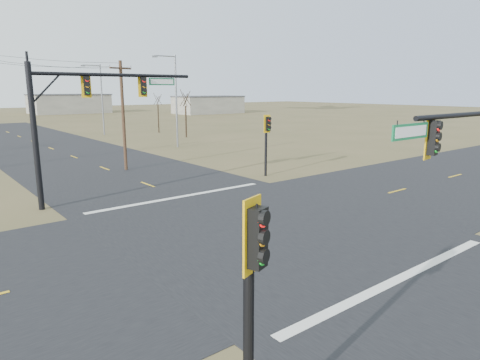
% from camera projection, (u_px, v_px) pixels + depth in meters
% --- Properties ---
extents(ground, '(320.00, 320.00, 0.00)m').
position_uv_depth(ground, '(260.00, 227.00, 20.84)').
color(ground, brown).
rests_on(ground, ground).
extents(road_ew, '(160.00, 14.00, 0.02)m').
position_uv_depth(road_ew, '(260.00, 227.00, 20.83)').
color(road_ew, black).
rests_on(road_ew, ground).
extents(road_ns, '(14.00, 160.00, 0.02)m').
position_uv_depth(road_ns, '(260.00, 227.00, 20.83)').
color(road_ns, black).
rests_on(road_ns, ground).
extents(stop_bar_near, '(12.00, 0.40, 0.01)m').
position_uv_depth(stop_bar_near, '(400.00, 278.00, 15.09)').
color(stop_bar_near, silver).
rests_on(stop_bar_near, road_ns).
extents(stop_bar_far, '(12.00, 0.40, 0.01)m').
position_uv_depth(stop_bar_far, '(181.00, 197.00, 26.57)').
color(stop_bar_far, silver).
rests_on(stop_bar_far, road_ns).
extents(mast_arm_far, '(9.87, 0.54, 8.00)m').
position_uv_depth(mast_arm_far, '(84.00, 105.00, 24.39)').
color(mast_arm_far, black).
rests_on(mast_arm_far, ground).
extents(pedestal_signal_ne, '(0.63, 0.55, 4.72)m').
position_uv_depth(pedestal_signal_ne, '(267.00, 132.00, 32.37)').
color(pedestal_signal_ne, black).
rests_on(pedestal_signal_ne, ground).
extents(pedestal_signal_sw, '(0.66, 0.58, 4.83)m').
position_uv_depth(pedestal_signal_sw, '(253.00, 273.00, 7.36)').
color(pedestal_signal_sw, black).
rests_on(pedestal_signal_sw, ground).
extents(utility_pole_near, '(2.08, 0.79, 8.81)m').
position_uv_depth(utility_pole_near, '(123.00, 114.00, 34.61)').
color(utility_pole_near, '#442D1D').
rests_on(utility_pole_near, ground).
extents(streetlight_a, '(2.89, 0.42, 10.33)m').
position_uv_depth(streetlight_a, '(174.00, 96.00, 48.16)').
color(streetlight_a, slate).
rests_on(streetlight_a, ground).
extents(streetlight_b, '(2.82, 0.33, 10.10)m').
position_uv_depth(streetlight_b, '(100.00, 96.00, 61.77)').
color(streetlight_b, slate).
rests_on(streetlight_b, ground).
extents(bare_tree_c, '(3.28, 3.28, 6.92)m').
position_uv_depth(bare_tree_c, '(185.00, 98.00, 58.77)').
color(bare_tree_c, black).
rests_on(bare_tree_c, ground).
extents(bare_tree_d, '(2.76, 2.76, 6.32)m').
position_uv_depth(bare_tree_d, '(158.00, 99.00, 65.28)').
color(bare_tree_d, black).
rests_on(bare_tree_d, ground).
extents(warehouse_mid, '(20.00, 12.00, 5.00)m').
position_uv_depth(warehouse_mid, '(69.00, 104.00, 119.76)').
color(warehouse_mid, '#A29D90').
rests_on(warehouse_mid, ground).
extents(warehouse_right, '(18.00, 10.00, 4.50)m').
position_uv_depth(warehouse_right, '(208.00, 105.00, 118.93)').
color(warehouse_right, '#A29D90').
rests_on(warehouse_right, ground).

